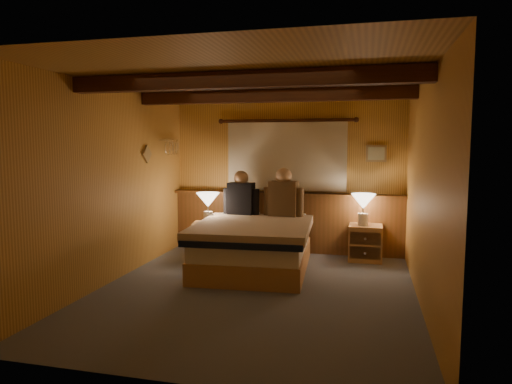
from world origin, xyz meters
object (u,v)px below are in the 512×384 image
(nightstand_right, at_px, (365,243))
(person_right, at_px, (284,196))
(lamp_left, at_px, (208,202))
(duffel_bag, at_px, (214,254))
(person_left, at_px, (241,196))
(lamp_right, at_px, (363,203))
(nightstand_left, at_px, (210,240))
(bed, at_px, (254,245))

(nightstand_right, height_order, person_right, person_right)
(nightstand_right, height_order, lamp_left, lamp_left)
(person_right, height_order, duffel_bag, person_right)
(person_left, bearing_deg, lamp_right, 7.76)
(lamp_left, height_order, lamp_right, lamp_right)
(lamp_left, height_order, person_right, person_right)
(nightstand_left, height_order, duffel_bag, nightstand_left)
(nightstand_left, distance_m, lamp_left, 0.58)
(bed, height_order, nightstand_left, bed)
(nightstand_right, bearing_deg, person_right, -168.86)
(duffel_bag, bearing_deg, person_right, 28.31)
(nightstand_right, bearing_deg, bed, -149.01)
(bed, height_order, duffel_bag, bed)
(nightstand_right, height_order, person_left, person_left)
(bed, relative_size, nightstand_right, 3.82)
(lamp_left, bearing_deg, lamp_right, 9.66)
(person_right, bearing_deg, lamp_right, 12.68)
(nightstand_right, xyz_separation_m, person_left, (-1.82, -0.21, 0.66))
(nightstand_left, distance_m, person_left, 0.81)
(nightstand_right, bearing_deg, person_left, -172.88)
(bed, distance_m, lamp_right, 1.71)
(lamp_left, height_order, duffel_bag, lamp_left)
(bed, distance_m, person_left, 0.94)
(bed, xyz_separation_m, person_left, (-0.36, 0.65, 0.58))
(person_left, distance_m, duffel_bag, 0.98)
(bed, relative_size, nightstand_left, 3.53)
(nightstand_right, distance_m, duffel_bag, 2.20)
(bed, bearing_deg, nightstand_right, 26.91)
(lamp_left, distance_m, person_right, 1.12)
(bed, height_order, person_left, person_left)
(nightstand_left, bearing_deg, lamp_left, -164.38)
(nightstand_left, distance_m, duffel_bag, 0.45)
(bed, distance_m, person_right, 0.92)
(bed, bearing_deg, lamp_left, 147.74)
(nightstand_left, relative_size, duffel_bag, 1.04)
(bed, relative_size, lamp_right, 4.33)
(nightstand_left, xyz_separation_m, lamp_left, (-0.02, -0.01, 0.58))
(lamp_right, height_order, person_right, person_right)
(nightstand_left, xyz_separation_m, person_right, (1.08, 0.18, 0.67))
(duffel_bag, bearing_deg, person_left, 63.35)
(nightstand_left, height_order, person_right, person_right)
(bed, bearing_deg, duffel_bag, 170.17)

